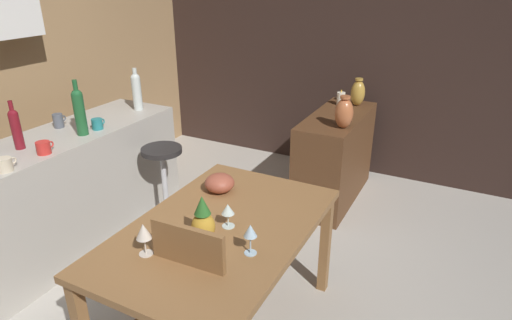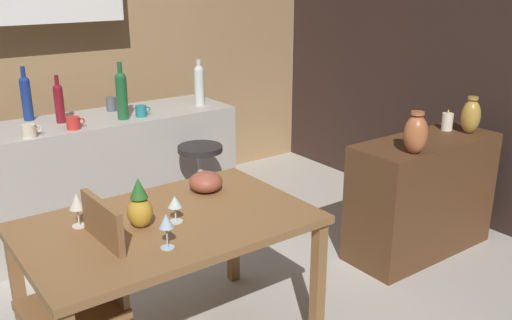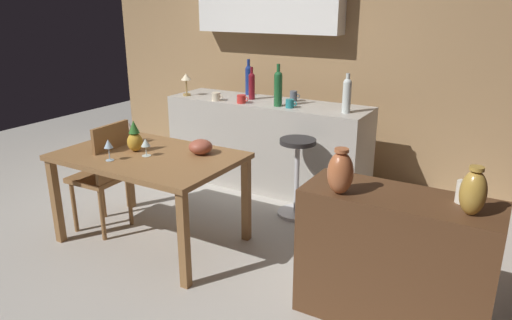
{
  "view_description": "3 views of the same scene",
  "coord_description": "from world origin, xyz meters",
  "px_view_note": "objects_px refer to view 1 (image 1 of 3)",
  "views": [
    {
      "loc": [
        -1.85,
        -1.29,
        2.0
      ],
      "look_at": [
        0.74,
        0.04,
        0.73
      ],
      "focal_mm": 30.53,
      "sensor_mm": 36.0,
      "label": 1
    },
    {
      "loc": [
        -1.29,
        -2.46,
        1.89
      ],
      "look_at": [
        0.72,
        0.27,
        0.74
      ],
      "focal_mm": 39.09,
      "sensor_mm": 36.0,
      "label": 2
    },
    {
      "loc": [
        2.3,
        -2.77,
        1.86
      ],
      "look_at": [
        0.56,
        0.2,
        0.7
      ],
      "focal_mm": 33.1,
      "sensor_mm": 36.0,
      "label": 3
    }
  ],
  "objects_px": {
    "chair_near_window": "(179,316)",
    "bar_stool": "(165,186)",
    "dining_table": "(220,239)",
    "cup_red": "(44,148)",
    "cup_slate": "(58,121)",
    "cup_teal": "(97,124)",
    "sideboard_cabinet": "(335,157)",
    "wine_bottle_green": "(79,110)",
    "cup_cream": "(5,165)",
    "wine_bottle_ruby": "(16,127)",
    "pineapple_centerpiece": "(203,221)",
    "vase_brass": "(358,93)",
    "fruit_bowl": "(220,183)",
    "wine_glass_left": "(228,210)",
    "wine_bottle_clear": "(137,90)",
    "wine_glass_right": "(144,232)",
    "wine_glass_center": "(250,232)",
    "pillar_candle_tall": "(341,99)",
    "vase_copper": "(344,113)"
  },
  "relations": [
    {
      "from": "chair_near_window",
      "to": "bar_stool",
      "type": "xyz_separation_m",
      "value": [
        1.24,
        1.07,
        -0.13
      ]
    },
    {
      "from": "dining_table",
      "to": "cup_red",
      "type": "relative_size",
      "value": 11.21
    },
    {
      "from": "cup_slate",
      "to": "cup_teal",
      "type": "bearing_deg",
      "value": -70.35
    },
    {
      "from": "sideboard_cabinet",
      "to": "chair_near_window",
      "type": "height_order",
      "value": "chair_near_window"
    },
    {
      "from": "wine_bottle_green",
      "to": "cup_cream",
      "type": "distance_m",
      "value": 0.68
    },
    {
      "from": "wine_bottle_ruby",
      "to": "cup_cream",
      "type": "bearing_deg",
      "value": -138.67
    },
    {
      "from": "pineapple_centerpiece",
      "to": "vase_brass",
      "type": "height_order",
      "value": "vase_brass"
    },
    {
      "from": "fruit_bowl",
      "to": "wine_glass_left",
      "type": "bearing_deg",
      "value": -142.16
    },
    {
      "from": "wine_bottle_green",
      "to": "wine_bottle_clear",
      "type": "bearing_deg",
      "value": 5.13
    },
    {
      "from": "wine_glass_right",
      "to": "pineapple_centerpiece",
      "type": "relative_size",
      "value": 0.68
    },
    {
      "from": "dining_table",
      "to": "wine_glass_right",
      "type": "relative_size",
      "value": 8.23
    },
    {
      "from": "wine_glass_left",
      "to": "vase_brass",
      "type": "height_order",
      "value": "vase_brass"
    },
    {
      "from": "chair_near_window",
      "to": "cup_slate",
      "type": "distance_m",
      "value": 1.99
    },
    {
      "from": "fruit_bowl",
      "to": "wine_bottle_green",
      "type": "relative_size",
      "value": 0.46
    },
    {
      "from": "dining_table",
      "to": "pineapple_centerpiece",
      "type": "height_order",
      "value": "pineapple_centerpiece"
    },
    {
      "from": "wine_bottle_green",
      "to": "vase_brass",
      "type": "bearing_deg",
      "value": -38.29
    },
    {
      "from": "wine_glass_center",
      "to": "wine_bottle_ruby",
      "type": "relative_size",
      "value": 0.49
    },
    {
      "from": "fruit_bowl",
      "to": "wine_bottle_ruby",
      "type": "bearing_deg",
      "value": 104.35
    },
    {
      "from": "chair_near_window",
      "to": "cup_teal",
      "type": "distance_m",
      "value": 1.79
    },
    {
      "from": "wine_glass_right",
      "to": "fruit_bowl",
      "type": "height_order",
      "value": "wine_glass_right"
    },
    {
      "from": "cup_red",
      "to": "pillar_candle_tall",
      "type": "xyz_separation_m",
      "value": [
        2.23,
        -1.31,
        -0.06
      ]
    },
    {
      "from": "fruit_bowl",
      "to": "wine_bottle_clear",
      "type": "relative_size",
      "value": 0.52
    },
    {
      "from": "wine_bottle_ruby",
      "to": "cup_red",
      "type": "distance_m",
      "value": 0.25
    },
    {
      "from": "cup_cream",
      "to": "cup_teal",
      "type": "bearing_deg",
      "value": 5.09
    },
    {
      "from": "bar_stool",
      "to": "wine_glass_left",
      "type": "relative_size",
      "value": 5.31
    },
    {
      "from": "wine_glass_left",
      "to": "wine_bottle_green",
      "type": "bearing_deg",
      "value": 75.6
    },
    {
      "from": "sideboard_cabinet",
      "to": "cup_red",
      "type": "height_order",
      "value": "cup_red"
    },
    {
      "from": "wine_bottle_clear",
      "to": "wine_bottle_green",
      "type": "xyz_separation_m",
      "value": [
        -0.66,
        -0.06,
        0.01
      ]
    },
    {
      "from": "fruit_bowl",
      "to": "cup_teal",
      "type": "xyz_separation_m",
      "value": [
        0.18,
        1.18,
        0.14
      ]
    },
    {
      "from": "fruit_bowl",
      "to": "cup_red",
      "type": "height_order",
      "value": "cup_red"
    },
    {
      "from": "pillar_candle_tall",
      "to": "vase_copper",
      "type": "xyz_separation_m",
      "value": [
        -0.62,
        -0.21,
        0.06
      ]
    },
    {
      "from": "pineapple_centerpiece",
      "to": "wine_glass_left",
      "type": "bearing_deg",
      "value": -17.37
    },
    {
      "from": "wine_bottle_ruby",
      "to": "pillar_candle_tall",
      "type": "xyz_separation_m",
      "value": [
        2.24,
        -1.53,
        -0.17
      ]
    },
    {
      "from": "wine_bottle_clear",
      "to": "cup_slate",
      "type": "xyz_separation_m",
      "value": [
        -0.64,
        0.22,
        -0.12
      ]
    },
    {
      "from": "chair_near_window",
      "to": "vase_brass",
      "type": "relative_size",
      "value": 3.62
    },
    {
      "from": "bar_stool",
      "to": "cup_red",
      "type": "xyz_separation_m",
      "value": [
        -0.77,
        0.32,
        0.56
      ]
    },
    {
      "from": "wine_glass_left",
      "to": "wine_glass_right",
      "type": "distance_m",
      "value": 0.46
    },
    {
      "from": "wine_bottle_green",
      "to": "vase_brass",
      "type": "distance_m",
      "value": 2.44
    },
    {
      "from": "pillar_candle_tall",
      "to": "bar_stool",
      "type": "bearing_deg",
      "value": 145.73
    },
    {
      "from": "pineapple_centerpiece",
      "to": "wine_bottle_clear",
      "type": "xyz_separation_m",
      "value": [
        1.19,
        1.45,
        0.23
      ]
    },
    {
      "from": "dining_table",
      "to": "pillar_candle_tall",
      "type": "bearing_deg",
      "value": 0.83
    },
    {
      "from": "wine_bottle_clear",
      "to": "pineapple_centerpiece",
      "type": "bearing_deg",
      "value": -129.47
    },
    {
      "from": "chair_near_window",
      "to": "bar_stool",
      "type": "bearing_deg",
      "value": 40.76
    },
    {
      "from": "wine_glass_center",
      "to": "wine_bottle_green",
      "type": "bearing_deg",
      "value": 72.31
    },
    {
      "from": "chair_near_window",
      "to": "cup_slate",
      "type": "bearing_deg",
      "value": 63.19
    },
    {
      "from": "dining_table",
      "to": "cup_teal",
      "type": "distance_m",
      "value": 1.51
    },
    {
      "from": "chair_near_window",
      "to": "wine_bottle_ruby",
      "type": "distance_m",
      "value": 1.75
    },
    {
      "from": "bar_stool",
      "to": "wine_glass_right",
      "type": "relative_size",
      "value": 4.27
    },
    {
      "from": "bar_stool",
      "to": "chair_near_window",
      "type": "bearing_deg",
      "value": -139.24
    },
    {
      "from": "wine_glass_center",
      "to": "wine_bottle_ruby",
      "type": "distance_m",
      "value": 1.83
    }
  ]
}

